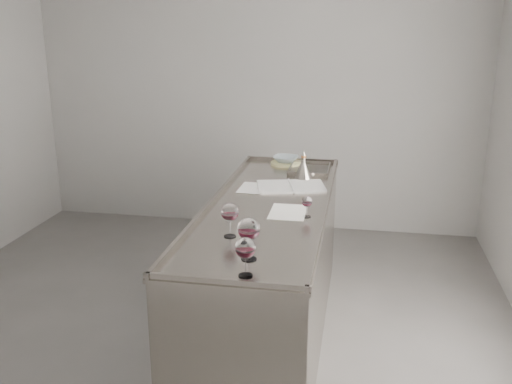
% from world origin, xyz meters
% --- Properties ---
extents(room_shell, '(4.54, 5.04, 2.84)m').
position_xyz_m(room_shell, '(0.00, 0.00, 1.40)').
color(room_shell, '#55524F').
rests_on(room_shell, ground).
extents(counter, '(0.77, 2.42, 0.97)m').
position_xyz_m(counter, '(0.50, 0.30, 0.47)').
color(counter, gray).
rests_on(counter, ground).
extents(wine_glass_left, '(0.10, 0.10, 0.19)m').
position_xyz_m(wine_glass_left, '(0.38, -0.30, 1.08)').
color(wine_glass_left, white).
rests_on(wine_glass_left, counter).
extents(wine_glass_middle, '(0.10, 0.10, 0.19)m').
position_xyz_m(wine_glass_middle, '(0.57, -0.78, 1.07)').
color(wine_glass_middle, white).
rests_on(wine_glass_middle, counter).
extents(wine_glass_right, '(0.11, 0.11, 0.22)m').
position_xyz_m(wine_glass_right, '(0.55, -0.59, 1.09)').
color(wine_glass_right, white).
rests_on(wine_glass_right, counter).
extents(wine_glass_small, '(0.06, 0.06, 0.13)m').
position_xyz_m(wine_glass_small, '(0.76, 0.10, 1.03)').
color(wine_glass_small, white).
rests_on(wine_glass_small, counter).
extents(notebook, '(0.54, 0.43, 0.02)m').
position_xyz_m(notebook, '(0.59, 0.72, 0.95)').
color(notebook, silver).
rests_on(notebook, counter).
extents(loose_paper_top, '(0.22, 0.32, 0.00)m').
position_xyz_m(loose_paper_top, '(0.64, 0.17, 0.94)').
color(loose_paper_top, white).
rests_on(loose_paper_top, counter).
extents(loose_paper_under, '(0.20, 0.28, 0.00)m').
position_xyz_m(loose_paper_under, '(0.34, 0.64, 0.94)').
color(loose_paper_under, silver).
rests_on(loose_paper_under, counter).
extents(trivet, '(0.30, 0.30, 0.02)m').
position_xyz_m(trivet, '(0.46, 1.38, 0.95)').
color(trivet, '#C5BE7F').
rests_on(trivet, counter).
extents(ceramic_bowl, '(0.22, 0.22, 0.05)m').
position_xyz_m(ceramic_bowl, '(0.46, 1.38, 0.98)').
color(ceramic_bowl, '#8E9DA5').
rests_on(ceramic_bowl, trivet).
extents(wine_funnel, '(0.15, 0.15, 0.23)m').
position_xyz_m(wine_funnel, '(0.65, 0.94, 1.01)').
color(wine_funnel, gray).
rests_on(wine_funnel, counter).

